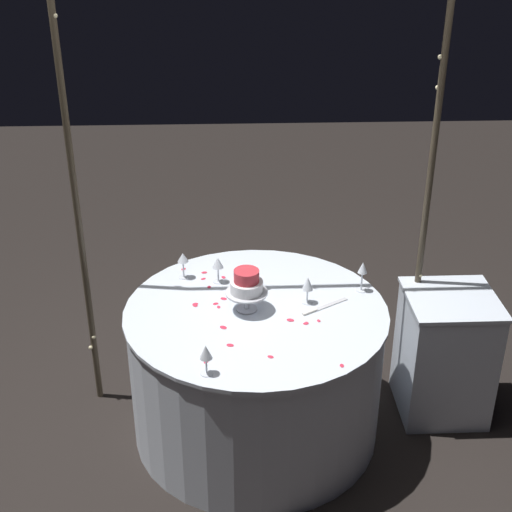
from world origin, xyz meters
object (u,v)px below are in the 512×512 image
(tiered_cake, at_px, (247,285))
(wine_glass_1, at_px, (308,285))
(wine_glass_2, at_px, (218,264))
(cake_knife, at_px, (322,307))
(wine_glass_3, at_px, (363,270))
(side_table, at_px, (444,354))
(wine_glass_0, at_px, (183,259))
(main_table, at_px, (256,370))
(decorative_arch, at_px, (253,158))
(wine_glass_4, at_px, (206,353))

(tiered_cake, relative_size, wine_glass_1, 1.51)
(wine_glass_2, relative_size, cake_knife, 0.58)
(wine_glass_3, bearing_deg, side_table, -4.80)
(wine_glass_2, xyz_separation_m, wine_glass_3, (0.78, -0.13, 0.02))
(wine_glass_0, bearing_deg, wine_glass_3, -11.03)
(wine_glass_1, bearing_deg, wine_glass_2, 152.52)
(main_table, xyz_separation_m, wine_glass_1, (0.27, 0.06, 0.50))
(decorative_arch, xyz_separation_m, side_table, (1.09, -0.19, -1.13))
(decorative_arch, bearing_deg, wine_glass_1, -43.33)
(main_table, bearing_deg, tiered_cake, -179.55)
(main_table, distance_m, wine_glass_1, 0.58)
(side_table, distance_m, wine_glass_0, 1.59)
(wine_glass_2, xyz_separation_m, cake_knife, (0.55, -0.31, -0.11))
(decorative_arch, bearing_deg, cake_knife, -42.62)
(wine_glass_1, bearing_deg, wine_glass_0, 155.41)
(decorative_arch, xyz_separation_m, main_table, (0.00, -0.32, -1.12))
(tiered_cake, relative_size, cake_knife, 0.89)
(wine_glass_0, distance_m, wine_glass_4, 0.92)
(wine_glass_2, bearing_deg, wine_glass_4, -93.28)
(main_table, distance_m, wine_glass_0, 0.74)
(cake_knife, bearing_deg, wine_glass_3, 36.56)
(main_table, distance_m, wine_glass_2, 0.62)
(main_table, height_order, cake_knife, cake_knife)
(tiered_cake, distance_m, cake_knife, 0.42)
(wine_glass_0, relative_size, wine_glass_3, 0.88)
(decorative_arch, height_order, tiered_cake, decorative_arch)
(wine_glass_1, bearing_deg, side_table, 5.16)
(tiered_cake, distance_m, wine_glass_4, 0.58)
(tiered_cake, bearing_deg, side_table, 6.62)
(wine_glass_0, relative_size, wine_glass_4, 1.00)
(decorative_arch, distance_m, wine_glass_1, 0.72)
(main_table, height_order, wine_glass_4, wine_glass_4)
(wine_glass_3, xyz_separation_m, cake_knife, (-0.24, -0.18, -0.13))
(wine_glass_0, height_order, wine_glass_3, wine_glass_3)
(main_table, height_order, wine_glass_1, wine_glass_1)
(tiered_cake, height_order, wine_glass_4, tiered_cake)
(wine_glass_2, distance_m, cake_knife, 0.64)
(wine_glass_1, relative_size, wine_glass_2, 1.01)
(decorative_arch, distance_m, cake_knife, 0.86)
(decorative_arch, xyz_separation_m, wine_glass_2, (-0.20, -0.01, -0.61))
(decorative_arch, xyz_separation_m, wine_glass_0, (-0.39, 0.05, -0.61))
(wine_glass_2, bearing_deg, decorative_arch, 4.07)
(wine_glass_0, bearing_deg, wine_glass_1, -24.59)
(tiered_cake, bearing_deg, decorative_arch, 81.49)
(wine_glass_3, bearing_deg, decorative_arch, 166.13)
(wine_glass_0, bearing_deg, side_table, -8.94)
(side_table, bearing_deg, wine_glass_2, 172.35)
(wine_glass_2, height_order, wine_glass_4, wine_glass_4)
(side_table, relative_size, wine_glass_1, 4.90)
(wine_glass_3, relative_size, wine_glass_4, 1.14)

